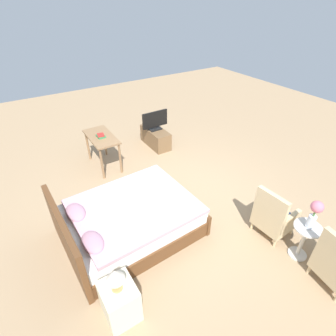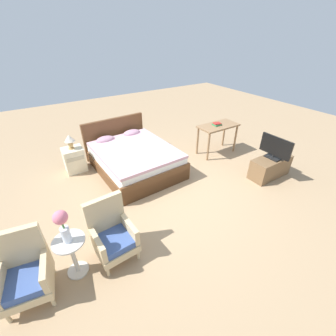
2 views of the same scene
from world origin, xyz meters
The scene contains 12 objects.
ground_plane centered at (0.00, 0.00, 0.00)m, with size 16.00×16.00×0.00m, color #A38460.
bed centered at (-0.21, 1.16, 0.30)m, with size 1.69×2.18×0.96m.
armchair_by_window_left centered at (-2.55, -0.86, 0.37)m, with size 0.62×0.62×0.92m.
armchair_by_window_right centered at (-1.47, -0.86, 0.37)m, with size 0.57×0.57×0.92m.
side_table centered at (-2.01, -0.87, 0.38)m, with size 0.40×0.40×0.61m.
flower_vase centered at (-2.01, -0.87, 0.90)m, with size 0.17×0.17×0.48m.
nightstand centered at (-1.38, 1.82, 0.28)m, with size 0.44×0.41×0.57m.
table_lamp centered at (-1.38, 1.82, 0.78)m, with size 0.22×0.22×0.33m.
tv_stand centered at (2.22, -0.76, 0.23)m, with size 0.96×0.40×0.45m.
tv_flatscreen centered at (2.22, -0.76, 0.70)m, with size 0.20×0.70×0.49m.
vanity_desk centered at (2.00, 0.74, 0.66)m, with size 1.04×0.52×0.77m.
book_stack centered at (1.95, 0.75, 0.80)m, with size 0.20×0.17×0.06m.
Camera 2 is at (-1.99, -3.12, 2.83)m, focal length 24.00 mm.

